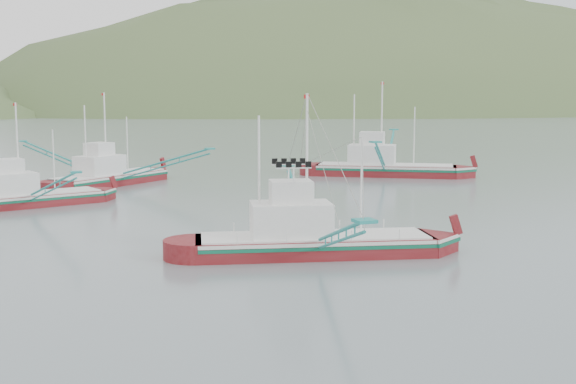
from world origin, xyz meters
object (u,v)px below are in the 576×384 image
object	(u,v)px
main_boat	(312,224)
bg_boat_left	(23,185)
bg_boat_far	(109,164)
bg_boat_right	(385,155)

from	to	relation	value
main_boat	bg_boat_left	world-z (taller)	main_boat
bg_boat_far	bg_boat_left	distance (m)	15.48
bg_boat_far	main_boat	bearing A→B (deg)	-120.44
bg_boat_far	bg_boat_left	size ratio (longest dim) A/B	0.98
bg_boat_right	bg_boat_left	bearing A→B (deg)	-132.36
bg_boat_right	main_boat	bearing A→B (deg)	-91.22
main_boat	bg_boat_right	xyz separation A→B (m)	(24.10, 36.68, 0.66)
bg_boat_right	bg_boat_left	size ratio (longest dim) A/B	1.18
main_boat	bg_boat_left	distance (m)	29.94
main_boat	bg_boat_right	size ratio (longest dim) A/B	0.91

